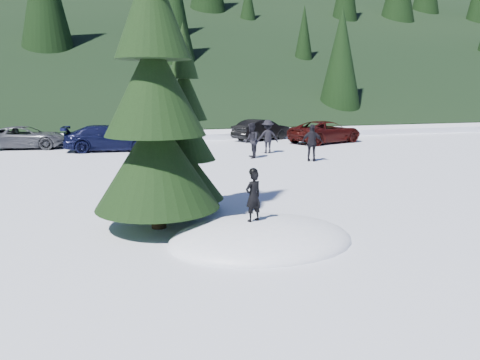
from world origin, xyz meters
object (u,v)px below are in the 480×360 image
object	(u,v)px
car_2	(26,137)
adult_0	(251,141)
car_3	(110,138)
adult_1	(312,143)
car_5	(262,130)
spruce_tall	(155,99)
spruce_short	(185,141)
car_4	(173,136)
adult_2	(268,137)
child_skier	(253,196)
car_6	(326,132)

from	to	relation	value
car_2	adult_0	bearing A→B (deg)	-115.32
car_3	adult_1	bearing A→B (deg)	-122.75
adult_0	car_5	world-z (taller)	adult_0
spruce_tall	car_3	bearing A→B (deg)	92.40
spruce_short	adult_1	xyz separation A→B (m)	(7.85, 7.87, -1.18)
car_2	car_4	distance (m)	8.86
car_3	adult_2	bearing A→B (deg)	-109.23
adult_2	spruce_short	bearing A→B (deg)	65.74
car_2	car_3	world-z (taller)	car_3
adult_2	car_4	world-z (taller)	adult_2
spruce_tall	car_3	world-z (taller)	spruce_tall
child_skier	adult_2	size ratio (longest dim) A/B	0.64
car_5	car_6	distance (m)	4.55
car_2	car_3	bearing A→B (deg)	-110.02
car_5	car_6	size ratio (longest dim) A/B	0.84
car_2	car_3	distance (m)	5.51
spruce_tall	car_2	xyz separation A→B (m)	(-5.55, 19.07, -2.63)
spruce_tall	adult_1	size ratio (longest dim) A/B	4.65
adult_2	car_5	xyz separation A→B (m)	(2.01, 6.61, -0.20)
adult_0	adult_1	bearing A→B (deg)	64.08
adult_1	car_2	bearing A→B (deg)	-3.62
spruce_tall	adult_0	distance (m)	13.09
car_3	car_4	world-z (taller)	car_3
adult_0	car_6	xyz separation A→B (m)	(7.07, 5.33, -0.18)
car_6	car_3	bearing A→B (deg)	71.05
child_skier	car_6	world-z (taller)	child_skier
adult_1	car_2	world-z (taller)	adult_1
adult_2	car_2	size ratio (longest dim) A/B	0.38
spruce_tall	adult_0	world-z (taller)	spruce_tall
car_5	child_skier	bearing A→B (deg)	135.62
child_skier	adult_2	world-z (taller)	adult_2
child_skier	spruce_short	bearing A→B (deg)	-92.10
car_4	car_5	bearing A→B (deg)	-56.34
adult_0	car_4	distance (m)	7.48
car_4	spruce_short	bearing A→B (deg)	-165.68
adult_1	adult_0	bearing A→B (deg)	-6.84
car_3	car_5	bearing A→B (deg)	-70.15
spruce_tall	car_2	size ratio (longest dim) A/B	1.75
child_skier	car_2	xyz separation A→B (m)	(-7.57, 20.77, -0.40)
car_4	car_6	bearing A→B (deg)	-76.34
spruce_short	car_2	size ratio (longest dim) A/B	1.09
adult_1	car_6	size ratio (longest dim) A/B	0.35
car_4	adult_2	bearing A→B (deg)	-117.19
car_4	car_6	xyz separation A→B (m)	(10.12, -1.49, 0.13)
car_2	car_6	bearing A→B (deg)	-89.39
car_5	adult_1	bearing A→B (deg)	150.49
spruce_short	car_4	world-z (taller)	spruce_short
adult_2	child_skier	bearing A→B (deg)	74.87
adult_0	adult_2	distance (m)	2.15
spruce_short	car_4	xyz separation A→B (m)	(2.25, 16.64, -1.50)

